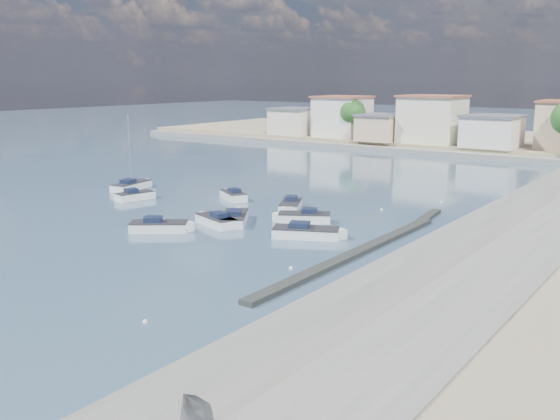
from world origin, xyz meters
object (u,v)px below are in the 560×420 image
(motorboat_b, at_px, (162,227))
(motorboat_g, at_px, (290,206))
(motorboat_a, at_px, (235,218))
(sailboat, at_px, (133,186))
(motorboat_h, at_px, (310,233))
(motorboat_c, at_px, (215,221))
(motorboat_f, at_px, (233,196))
(motorboat_d, at_px, (302,218))
(motorboat_e, at_px, (137,196))

(motorboat_b, height_order, motorboat_g, same)
(motorboat_a, distance_m, sailboat, 21.57)
(motorboat_h, distance_m, sailboat, 30.00)
(motorboat_c, height_order, sailboat, sailboat)
(motorboat_f, xyz_separation_m, motorboat_h, (15.77, -8.91, 0.00))
(motorboat_b, height_order, motorboat_f, same)
(motorboat_d, bearing_deg, motorboat_h, -49.26)
(motorboat_a, xyz_separation_m, motorboat_c, (-0.75, -1.89, 0.00))
(motorboat_c, xyz_separation_m, motorboat_e, (-14.70, 3.94, -0.00))
(motorboat_a, bearing_deg, motorboat_d, 37.14)
(sailboat, bearing_deg, motorboat_b, -34.63)
(motorboat_g, distance_m, motorboat_h, 10.81)
(motorboat_c, relative_size, motorboat_e, 1.10)
(motorboat_c, distance_m, motorboat_e, 15.22)
(motorboat_a, height_order, motorboat_d, same)
(motorboat_b, height_order, sailboat, sailboat)
(motorboat_c, distance_m, motorboat_d, 7.86)
(motorboat_d, relative_size, motorboat_h, 0.85)
(motorboat_e, bearing_deg, sailboat, 142.58)
(motorboat_a, relative_size, motorboat_c, 1.07)
(motorboat_c, distance_m, sailboat, 21.48)
(motorboat_f, bearing_deg, motorboat_h, -29.48)
(motorboat_f, bearing_deg, motorboat_g, -7.25)
(motorboat_b, relative_size, motorboat_c, 0.98)
(motorboat_b, height_order, motorboat_e, same)
(motorboat_b, bearing_deg, motorboat_f, 106.81)
(motorboat_d, height_order, motorboat_f, same)
(motorboat_a, bearing_deg, motorboat_h, -4.41)
(motorboat_d, distance_m, motorboat_g, 5.13)
(motorboat_e, xyz_separation_m, motorboat_f, (8.22, 6.20, -0.00))
(motorboat_e, bearing_deg, motorboat_a, -7.57)
(motorboat_e, bearing_deg, motorboat_g, 17.25)
(motorboat_b, distance_m, motorboat_f, 15.16)
(motorboat_d, xyz_separation_m, sailboat, (-25.52, 2.41, 0.04))
(motorboat_d, xyz_separation_m, motorboat_f, (-12.05, 4.60, 0.00))
(motorboat_b, distance_m, motorboat_c, 4.84)
(motorboat_h, bearing_deg, motorboat_f, 150.52)
(sailboat, bearing_deg, motorboat_e, -37.42)
(motorboat_e, height_order, motorboat_g, same)
(motorboat_e, distance_m, motorboat_h, 24.14)
(motorboat_a, distance_m, motorboat_g, 7.28)
(motorboat_e, height_order, motorboat_f, same)
(motorboat_h, bearing_deg, motorboat_e, 173.55)
(motorboat_c, height_order, motorboat_h, same)
(motorboat_c, bearing_deg, motorboat_g, 78.41)
(motorboat_a, distance_m, motorboat_d, 6.05)
(motorboat_g, height_order, sailboat, sailboat)
(motorboat_d, bearing_deg, sailboat, 174.59)
(motorboat_e, bearing_deg, motorboat_f, 37.05)
(motorboat_g, bearing_deg, motorboat_e, -162.75)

